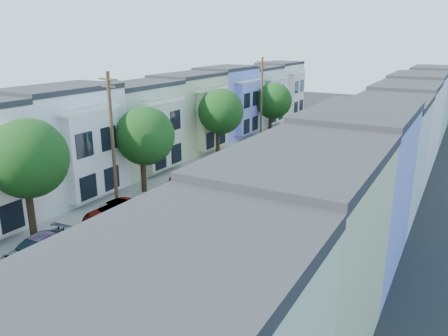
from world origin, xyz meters
name	(u,v)px	position (x,y,z in m)	size (l,w,h in m)	color
ground	(169,235)	(0.00, 0.00, 0.00)	(160.00, 160.00, 0.00)	black
road_slab	(264,175)	(0.00, 15.00, 0.01)	(12.00, 70.00, 0.02)	black
curb_left	(209,165)	(-6.05, 15.00, 0.07)	(0.30, 70.00, 0.15)	gray
curb_right	(327,184)	(6.05, 15.00, 0.07)	(0.30, 70.00, 0.15)	gray
sidewalk_left	(198,163)	(-7.35, 15.00, 0.07)	(2.60, 70.00, 0.15)	gray
sidewalk_right	(342,186)	(7.35, 15.00, 0.07)	(2.60, 70.00, 0.15)	gray
centerline	(264,175)	(0.00, 15.00, 0.00)	(0.12, 70.00, 0.01)	gold
townhouse_row_left	(168,159)	(-11.15, 15.00, 0.00)	(5.00, 70.00, 8.50)	silver
townhouse_row_right	(388,195)	(11.15, 15.00, 0.00)	(5.00, 70.00, 8.50)	silver
tree_b	(27,159)	(-6.30, -5.12, 5.56)	(4.70, 4.70, 7.94)	black
tree_c	(144,136)	(-6.30, 5.57, 4.86)	(4.70, 4.70, 7.23)	black
tree_d	(220,111)	(-6.30, 17.75, 5.09)	(4.70, 4.70, 7.46)	black
tree_e	(273,101)	(-6.30, 31.64, 4.49)	(4.70, 4.70, 6.86)	black
tree_far_r	(372,121)	(6.90, 28.53, 3.51)	(3.10, 3.10, 5.10)	black
utility_pole_near	(113,141)	(-6.30, 2.00, 5.15)	(1.60, 0.26, 10.00)	#42301E
utility_pole_far	(261,99)	(-6.30, 28.00, 5.15)	(1.60, 0.26, 10.00)	#42301E
fedex_truck	(222,195)	(1.36, 4.53, 1.56)	(2.24, 5.83, 2.80)	white
lead_sedan	(280,174)	(2.12, 13.85, 0.73)	(1.56, 4.41, 1.47)	black
parked_left_b	(36,248)	(-4.90, -6.32, 0.65)	(1.82, 4.32, 1.30)	#101835
parked_left_c	(113,212)	(-4.90, 0.07, 0.64)	(2.14, 4.64, 1.29)	gray
parked_left_d	(191,174)	(-4.90, 10.00, 0.64)	(2.14, 4.63, 1.29)	maroon
parked_right_a	(172,295)	(4.90, -6.50, 0.73)	(2.43, 5.26, 1.46)	#4A4A4A
parked_right_b	(228,249)	(4.90, -0.96, 0.62)	(1.46, 3.82, 1.24)	white
parked_right_c	(329,164)	(4.90, 19.32, 0.69)	(1.62, 4.23, 1.37)	black
parked_right_d	(353,143)	(4.90, 28.95, 0.76)	(1.79, 4.67, 1.52)	black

